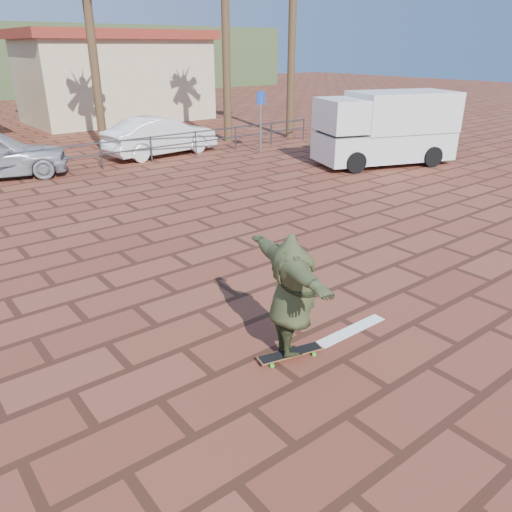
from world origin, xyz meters
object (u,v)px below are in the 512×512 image
at_px(longboard, 290,353).
at_px(skateboarder, 292,296).
at_px(car_white, 161,136).
at_px(campervan, 386,127).

relative_size(longboard, skateboarder, 0.45).
xyz_separation_m(longboard, skateboarder, (-0.00, 0.00, 0.93)).
bearing_deg(car_white, campervan, -144.35).
height_order(longboard, campervan, campervan).
relative_size(longboard, car_white, 0.22).
distance_m(longboard, skateboarder, 0.93).
bearing_deg(car_white, longboard, 153.31).
bearing_deg(longboard, campervan, 46.87).
height_order(longboard, car_white, car_white).
distance_m(campervan, car_white, 8.91).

